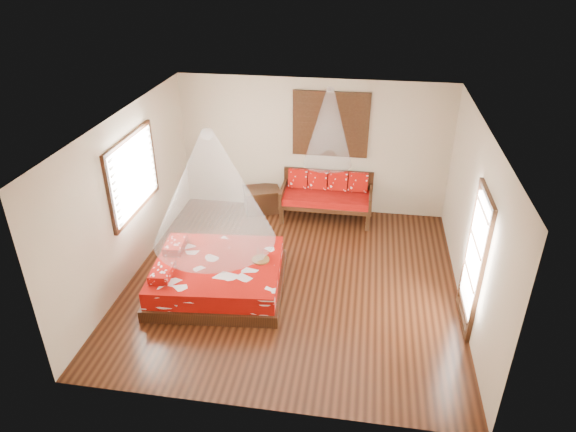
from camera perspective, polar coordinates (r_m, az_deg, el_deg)
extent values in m
cube|color=black|center=(8.83, 0.54, -7.25)|extent=(5.50, 5.50, 0.02)
cube|color=white|center=(7.55, 0.63, 10.43)|extent=(5.50, 5.50, 0.02)
cube|color=#C6B091|center=(8.88, -17.33, 2.14)|extent=(0.02, 5.50, 2.80)
cube|color=#C6B091|center=(8.21, 20.01, -0.56)|extent=(0.02, 5.50, 2.80)
cube|color=#C6B091|center=(10.60, 2.81, 7.71)|extent=(5.50, 0.02, 2.80)
cube|color=#C6B091|center=(5.82, -3.53, -11.59)|extent=(5.50, 0.02, 2.80)
cube|color=black|center=(8.68, -7.69, -7.40)|extent=(2.29, 2.11, 0.20)
cube|color=#9A0A04|center=(8.53, -7.80, -6.04)|extent=(2.18, 2.00, 0.30)
cube|color=#9A0A04|center=(8.28, -13.81, -6.04)|extent=(0.35, 0.58, 0.14)
cube|color=#9A0A04|center=(8.92, -12.40, -3.14)|extent=(0.35, 0.58, 0.14)
cube|color=black|center=(10.42, -0.73, 0.18)|extent=(0.08, 0.08, 0.42)
cube|color=black|center=(10.30, 8.86, -0.54)|extent=(0.08, 0.08, 0.42)
cube|color=black|center=(11.04, -0.12, 1.89)|extent=(0.08, 0.08, 0.42)
cube|color=black|center=(10.93, 8.94, 1.23)|extent=(0.08, 0.08, 0.42)
cube|color=black|center=(10.56, 4.25, 1.54)|extent=(1.86, 0.83, 0.08)
cube|color=#860904|center=(10.51, 4.27, 2.07)|extent=(1.80, 0.77, 0.14)
cube|color=black|center=(10.77, 4.49, 3.80)|extent=(1.86, 0.06, 0.55)
cube|color=black|center=(10.59, -0.53, 2.65)|extent=(0.06, 0.83, 0.30)
cube|color=black|center=(10.47, 9.14, 1.96)|extent=(0.06, 0.83, 0.30)
cube|color=#9A0A04|center=(10.69, 1.12, 4.18)|extent=(0.39, 0.20, 0.41)
cube|color=#9A0A04|center=(10.64, 3.34, 4.03)|extent=(0.39, 0.20, 0.41)
cube|color=#9A0A04|center=(10.61, 5.56, 3.88)|extent=(0.39, 0.20, 0.41)
cube|color=#9A0A04|center=(10.60, 7.79, 3.71)|extent=(0.39, 0.20, 0.41)
cube|color=black|center=(10.94, -2.93, 1.71)|extent=(0.84, 0.72, 0.46)
cube|color=black|center=(10.83, -2.96, 2.92)|extent=(0.89, 0.78, 0.05)
cube|color=black|center=(10.37, 4.77, 10.10)|extent=(1.52, 0.06, 1.32)
cube|color=black|center=(10.36, 4.76, 10.08)|extent=(1.35, 0.04, 1.10)
cube|color=black|center=(8.91, -16.85, 4.42)|extent=(0.08, 1.74, 1.34)
cube|color=silver|center=(8.89, -16.61, 4.41)|extent=(0.04, 1.54, 1.10)
cube|color=black|center=(7.86, 19.96, -4.87)|extent=(0.08, 1.02, 2.16)
cube|color=white|center=(7.80, 19.94, -4.24)|extent=(0.03, 0.82, 1.70)
cylinder|color=brown|center=(8.44, -3.08, -4.85)|extent=(0.29, 0.29, 0.03)
cone|color=white|center=(7.79, -8.51, 3.11)|extent=(1.91, 1.91, 1.80)
cone|color=white|center=(9.89, 4.56, 9.81)|extent=(0.95, 0.95, 1.50)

